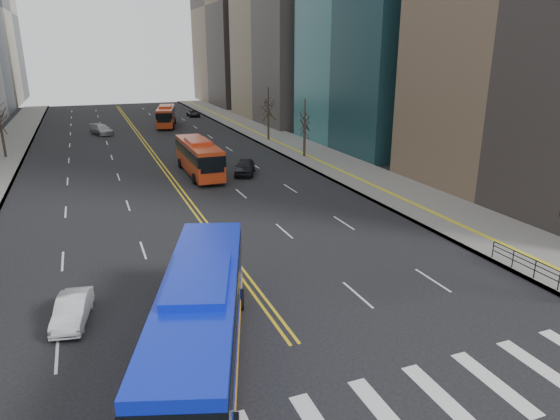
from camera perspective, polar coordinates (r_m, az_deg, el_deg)
name	(u,v)px	position (r m, az deg, el deg)	size (l,w,h in m)	color
sidewalk_right	(299,148)	(62.94, 2.17, 7.08)	(7.00, 130.00, 0.15)	slate
centerline	(146,144)	(68.11, -15.07, 7.25)	(0.55, 100.00, 0.01)	gold
pedestrian_railing	(535,266)	(29.94, 27.15, -5.76)	(0.06, 6.06, 1.02)	black
street_trees	(86,134)	(46.76, -21.29, 8.11)	(35.20, 47.20, 7.60)	#2C231B
blue_bus	(201,318)	(19.78, -9.03, -12.06)	(6.90, 13.52, 3.84)	#0C20BB
red_bus_near	(199,155)	(49.87, -9.28, 6.20)	(2.80, 11.02, 3.50)	#BC3614
red_bus_far	(166,115)	(83.59, -12.90, 10.57)	(4.62, 10.80, 3.36)	#BC3614
car_white	(72,310)	(24.79, -22.65, -10.51)	(1.29, 3.69, 1.22)	silver
car_dark_mid	(245,167)	(49.69, -4.05, 4.95)	(1.80, 4.47, 1.52)	black
car_silver	(102,130)	(78.10, -19.72, 8.65)	(2.03, 5.00, 1.45)	#A3A3A8
car_dark_far	(193,113)	(95.52, -9.88, 10.82)	(1.87, 4.06, 1.13)	black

